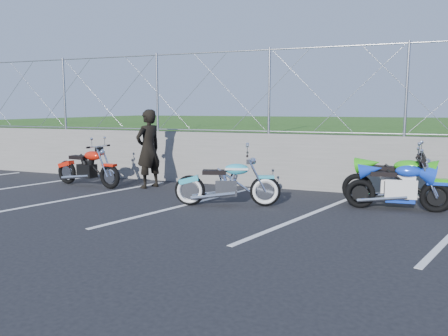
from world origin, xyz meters
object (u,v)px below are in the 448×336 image
at_px(cruiser_turquoise, 229,185).
at_px(sportbike_blue, 399,188).
at_px(sportbike_green, 398,184).
at_px(naked_orange, 88,169).
at_px(person_standing, 148,149).

height_order(cruiser_turquoise, sportbike_blue, cruiser_turquoise).
bearing_deg(sportbike_green, naked_orange, -170.29).
bearing_deg(sportbike_blue, naked_orange, 174.96).
xyz_separation_m(naked_orange, sportbike_green, (7.02, 0.21, 0.03)).
xyz_separation_m(cruiser_turquoise, sportbike_green, (3.09, 0.99, 0.05)).
bearing_deg(person_standing, cruiser_turquoise, 85.03).
distance_m(sportbike_blue, person_standing, 5.61).
height_order(sportbike_green, person_standing, person_standing).
bearing_deg(sportbike_green, cruiser_turquoise, -154.19).
height_order(cruiser_turquoise, sportbike_green, sportbike_green).
height_order(naked_orange, sportbike_blue, naked_orange).
relative_size(naked_orange, sportbike_green, 0.98).
relative_size(sportbike_green, person_standing, 1.10).
relative_size(sportbike_blue, person_standing, 1.01).
bearing_deg(sportbike_green, sportbike_blue, -77.09).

